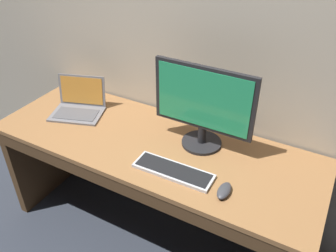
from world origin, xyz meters
TOP-DOWN VIEW (x-y plane):
  - ground_plane at (0.00, 0.00)m, footprint 14.00×14.00m
  - desk at (0.00, -0.01)m, footprint 1.86×0.67m
  - laptop_space_gray at (-0.57, 0.06)m, footprint 0.37×0.33m
  - external_monitor at (0.24, 0.11)m, footprint 0.54×0.22m
  - wired_keyboard at (0.22, -0.17)m, footprint 0.41×0.13m
  - computer_mouse at (0.49, -0.18)m, footprint 0.06×0.12m

SIDE VIEW (x-z plane):
  - ground_plane at x=0.00m, z-range 0.00..0.00m
  - desk at x=0.00m, z-range 0.15..0.89m
  - wired_keyboard at x=0.22m, z-range 0.74..0.76m
  - computer_mouse at x=0.49m, z-range 0.74..0.77m
  - laptop_space_gray at x=-0.57m, z-range 0.68..0.89m
  - external_monitor at x=0.24m, z-range 0.75..1.22m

